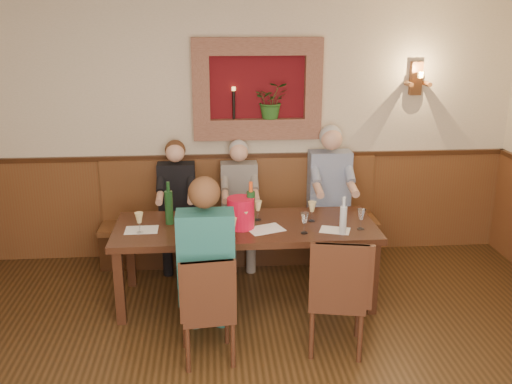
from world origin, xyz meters
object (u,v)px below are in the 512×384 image
Objects in this scene: chair_near_left at (208,329)px; chair_near_right at (336,317)px; person_chair_front at (207,277)px; spittoon_bucket at (241,213)px; dining_table at (246,232)px; bench at (240,231)px; wine_bottle_green_b at (169,207)px; person_bench_mid at (240,214)px; water_bottle at (343,219)px; person_bench_right at (330,206)px; person_bench_left at (177,216)px; wine_bottle_green_a at (251,208)px.

chair_near_right reaches higher than chair_near_left.
person_chair_front is 0.83m from spittoon_bucket.
chair_near_left is at bearing -110.16° from dining_table.
wine_bottle_green_b reaches higher than bench.
person_bench_mid reaches higher than wine_bottle_green_b.
wine_bottle_green_b is (-0.65, 0.15, 0.03)m from spittoon_bucket.
person_bench_mid reaches higher than water_bottle.
person_chair_front is at bearing -114.86° from dining_table.
water_bottle is at bearing 85.81° from chair_near_right.
person_bench_right is 1.01× the size of person_chair_front.
person_chair_front is (-0.00, 0.20, 0.35)m from chair_near_left.
person_bench_left is at bearing 143.25° from water_bottle.
person_bench_right is at bearing -6.35° from bench.
dining_table is at bearing -7.33° from wine_bottle_green_b.
wine_bottle_green_a is (0.05, -0.98, 0.60)m from bench.
water_bottle is (1.20, 0.68, 0.62)m from chair_near_left.
person_chair_front reaches higher than person_bench_mid.
person_bench_mid is 0.96m from spittoon_bucket.
spittoon_bucket reaches higher than dining_table.
person_bench_right is at bearing 24.08° from wine_bottle_green_b.
bench is at bearing 83.58° from person_bench_mid.
spittoon_bucket is (-1.02, -0.90, 0.27)m from person_bench_right.
spittoon_bucket is 0.70× the size of wine_bottle_green_b.
chair_near_right is 2.45× the size of wine_bottle_green_b.
water_bottle is at bearing -96.47° from person_bench_right.
chair_near_left is (-0.36, -0.97, -0.41)m from dining_table.
water_bottle is (1.51, -1.13, 0.33)m from person_bench_left.
wine_bottle_green_b is (-0.34, 0.87, 0.31)m from person_chair_front.
person_chair_front is 5.21× the size of spittoon_bucket.
wine_bottle_green_b reaches higher than water_bottle.
bench is 2.04× the size of person_chair_front.
person_chair_front is (-1.33, -1.61, -0.01)m from person_bench_right.
person_bench_mid is 0.92× the size of person_chair_front.
chair_near_left is at bearing -150.32° from water_bottle.
person_chair_front reaches higher than person_bench_left.
spittoon_bucket is at bearing -165.59° from wine_bottle_green_a.
chair_near_right is at bearing -52.68° from person_bench_left.
spittoon_bucket is at bearing 65.23° from chair_near_left.
person_bench_right reaches higher than wine_bottle_green_a.
dining_table is 0.86m from person_chair_front.
dining_table is 2.65× the size of chair_near_left.
person_bench_mid is at bearing 47.47° from wine_bottle_green_b.
chair_near_right is 1.90m from person_bench_mid.
wine_bottle_green_b is at bearing 155.10° from chair_near_right.
spittoon_bucket is at bearing -92.25° from person_bench_mid.
chair_near_left is 0.67× the size of person_bench_left.
person_bench_mid is at bearing 93.75° from wine_bottle_green_a.
wine_bottle_green_b is (-1.67, -0.75, 0.30)m from person_bench_right.
bench reaches higher than water_bottle.
wine_bottle_green_a is 0.76m from wine_bottle_green_b.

